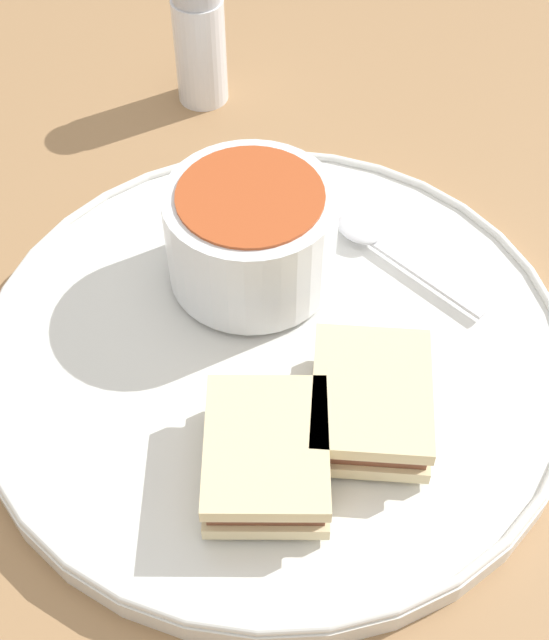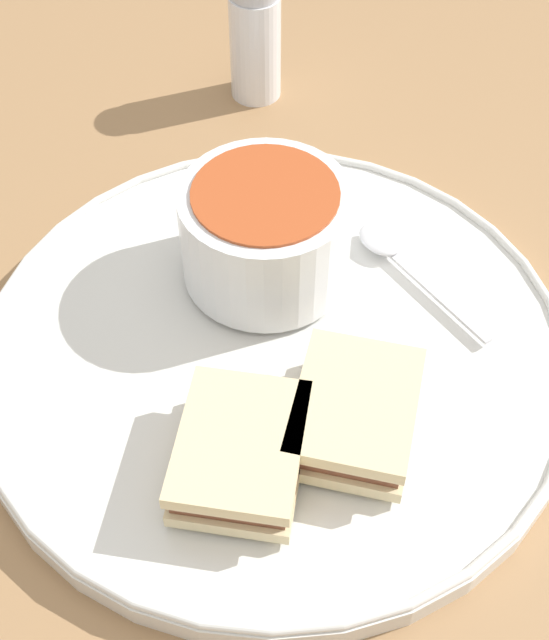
% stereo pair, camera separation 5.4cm
% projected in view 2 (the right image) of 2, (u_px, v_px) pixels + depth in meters
% --- Properties ---
extents(ground_plane, '(2.40, 2.40, 0.00)m').
position_uv_depth(ground_plane, '(274.00, 360.00, 0.57)').
color(ground_plane, '#9E754C').
extents(plate, '(0.37, 0.37, 0.02)m').
position_uv_depth(plate, '(274.00, 349.00, 0.57)').
color(plate, white).
rests_on(plate, ground_plane).
extents(soup_bowl, '(0.11, 0.11, 0.07)m').
position_uv_depth(soup_bowl, '(266.00, 233.00, 0.57)').
color(soup_bowl, white).
rests_on(soup_bowl, plate).
extents(spoon, '(0.10, 0.10, 0.01)m').
position_uv_depth(spoon, '(390.00, 249.00, 0.60)').
color(spoon, silver).
rests_on(spoon, plate).
extents(sandwich_half_near, '(0.09, 0.07, 0.03)m').
position_uv_depth(sandwich_half_near, '(242.00, 452.00, 0.49)').
color(sandwich_half_near, beige).
rests_on(sandwich_half_near, plate).
extents(sandwich_half_far, '(0.09, 0.07, 0.03)m').
position_uv_depth(sandwich_half_far, '(355.00, 412.00, 0.51)').
color(sandwich_half_far, beige).
rests_on(sandwich_half_far, plate).
extents(salt_shaker, '(0.04, 0.04, 0.10)m').
position_uv_depth(salt_shaker, '(255.00, 41.00, 0.72)').
color(salt_shaker, silver).
rests_on(salt_shaker, ground_plane).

